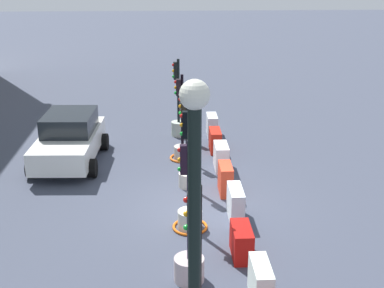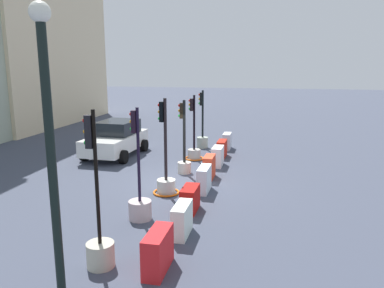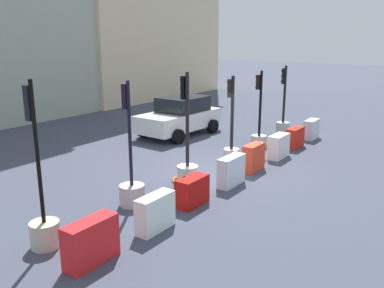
{
  "view_description": "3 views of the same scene",
  "coord_description": "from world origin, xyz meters",
  "px_view_note": "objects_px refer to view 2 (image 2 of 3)",
  "views": [
    {
      "loc": [
        -13.4,
        0.84,
        6.77
      ],
      "look_at": [
        1.81,
        0.06,
        1.26
      ],
      "focal_mm": 47.92,
      "sensor_mm": 36.0,
      "label": 1
    },
    {
      "loc": [
        -13.61,
        -3.26,
        4.49
      ],
      "look_at": [
        0.82,
        -0.22,
        1.37
      ],
      "focal_mm": 35.4,
      "sensor_mm": 36.0,
      "label": 2
    },
    {
      "loc": [
        -11.17,
        -6.77,
        4.35
      ],
      "look_at": [
        -1.16,
        0.19,
        1.18
      ],
      "focal_mm": 38.59,
      "sensor_mm": 36.0,
      "label": 3
    }
  ],
  "objects_px": {
    "traffic_light_2": "(166,179)",
    "car_white_van": "(116,139)",
    "construction_barrier_0": "(158,251)",
    "street_lamp_post": "(50,135)",
    "traffic_light_1": "(140,202)",
    "construction_barrier_3": "(204,179)",
    "traffic_light_0": "(100,241)",
    "construction_barrier_1": "(182,220)",
    "construction_barrier_4": "(209,167)",
    "construction_barrier_6": "(222,149)",
    "construction_barrier_5": "(218,156)",
    "traffic_light_4": "(194,149)",
    "traffic_light_3": "(184,156)",
    "construction_barrier_2": "(190,199)",
    "traffic_light_5": "(202,136)",
    "construction_barrier_7": "(227,141)"
  },
  "relations": [
    {
      "from": "traffic_light_1",
      "to": "traffic_light_5",
      "type": "relative_size",
      "value": 1.06
    },
    {
      "from": "traffic_light_5",
      "to": "car_white_van",
      "type": "distance_m",
      "value": 4.72
    },
    {
      "from": "traffic_light_1",
      "to": "construction_barrier_0",
      "type": "distance_m",
      "value": 2.96
    },
    {
      "from": "construction_barrier_2",
      "to": "construction_barrier_5",
      "type": "distance_m",
      "value": 5.49
    },
    {
      "from": "traffic_light_3",
      "to": "traffic_light_4",
      "type": "xyz_separation_m",
      "value": [
        2.41,
        0.07,
        -0.23
      ]
    },
    {
      "from": "construction_barrier_3",
      "to": "street_lamp_post",
      "type": "bearing_deg",
      "value": 167.59
    },
    {
      "from": "traffic_light_1",
      "to": "traffic_light_3",
      "type": "xyz_separation_m",
      "value": [
        5.01,
        -0.17,
        0.2
      ]
    },
    {
      "from": "construction_barrier_1",
      "to": "traffic_light_4",
      "type": "bearing_deg",
      "value": 9.42
    },
    {
      "from": "traffic_light_0",
      "to": "construction_barrier_5",
      "type": "relative_size",
      "value": 3.41
    },
    {
      "from": "construction_barrier_3",
      "to": "construction_barrier_6",
      "type": "height_order",
      "value": "construction_barrier_3"
    },
    {
      "from": "traffic_light_2",
      "to": "construction_barrier_7",
      "type": "relative_size",
      "value": 3.33
    },
    {
      "from": "construction_barrier_1",
      "to": "street_lamp_post",
      "type": "xyz_separation_m",
      "value": [
        -3.32,
        1.57,
        2.84
      ]
    },
    {
      "from": "traffic_light_0",
      "to": "traffic_light_1",
      "type": "height_order",
      "value": "traffic_light_0"
    },
    {
      "from": "construction_barrier_5",
      "to": "car_white_van",
      "type": "xyz_separation_m",
      "value": [
        0.93,
        5.24,
        0.42
      ]
    },
    {
      "from": "construction_barrier_4",
      "to": "construction_barrier_7",
      "type": "distance_m",
      "value": 5.47
    },
    {
      "from": "traffic_light_3",
      "to": "car_white_van",
      "type": "distance_m",
      "value": 4.65
    },
    {
      "from": "traffic_light_0",
      "to": "construction_barrier_1",
      "type": "bearing_deg",
      "value": -36.27
    },
    {
      "from": "traffic_light_1",
      "to": "construction_barrier_3",
      "type": "distance_m",
      "value": 3.17
    },
    {
      "from": "construction_barrier_1",
      "to": "construction_barrier_4",
      "type": "height_order",
      "value": "construction_barrier_4"
    },
    {
      "from": "traffic_light_2",
      "to": "construction_barrier_1",
      "type": "bearing_deg",
      "value": -157.05
    },
    {
      "from": "construction_barrier_0",
      "to": "street_lamp_post",
      "type": "xyz_separation_m",
      "value": [
        -1.49,
        1.47,
        2.81
      ]
    },
    {
      "from": "traffic_light_2",
      "to": "construction_barrier_3",
      "type": "bearing_deg",
      "value": -69.78
    },
    {
      "from": "traffic_light_5",
      "to": "construction_barrier_3",
      "type": "relative_size",
      "value": 2.84
    },
    {
      "from": "traffic_light_5",
      "to": "construction_barrier_2",
      "type": "xyz_separation_m",
      "value": [
        -9.08,
        -1.27,
        -0.25
      ]
    },
    {
      "from": "construction_barrier_0",
      "to": "street_lamp_post",
      "type": "relative_size",
      "value": 0.21
    },
    {
      "from": "construction_barrier_6",
      "to": "construction_barrier_5",
      "type": "bearing_deg",
      "value": -178.71
    },
    {
      "from": "traffic_light_4",
      "to": "construction_barrier_0",
      "type": "bearing_deg",
      "value": -172.87
    },
    {
      "from": "construction_barrier_4",
      "to": "traffic_light_2",
      "type": "bearing_deg",
      "value": 150.84
    },
    {
      "from": "construction_barrier_3",
      "to": "traffic_light_0",
      "type": "bearing_deg",
      "value": 166.06
    },
    {
      "from": "traffic_light_0",
      "to": "traffic_light_2",
      "type": "bearing_deg",
      "value": -1.1
    },
    {
      "from": "car_white_van",
      "to": "construction_barrier_1",
      "type": "bearing_deg",
      "value": -146.88
    },
    {
      "from": "construction_barrier_6",
      "to": "car_white_van",
      "type": "height_order",
      "value": "car_white_van"
    },
    {
      "from": "construction_barrier_1",
      "to": "construction_barrier_4",
      "type": "bearing_deg",
      "value": 1.49
    },
    {
      "from": "construction_barrier_0",
      "to": "construction_barrier_4",
      "type": "height_order",
      "value": "construction_barrier_0"
    },
    {
      "from": "construction_barrier_6",
      "to": "construction_barrier_1",
      "type": "bearing_deg",
      "value": -179.33
    },
    {
      "from": "traffic_light_0",
      "to": "traffic_light_3",
      "type": "height_order",
      "value": "traffic_light_0"
    },
    {
      "from": "construction_barrier_4",
      "to": "traffic_light_4",
      "type": "bearing_deg",
      "value": 22.74
    },
    {
      "from": "traffic_light_4",
      "to": "traffic_light_1",
      "type": "bearing_deg",
      "value": 179.22
    },
    {
      "from": "traffic_light_2",
      "to": "traffic_light_0",
      "type": "bearing_deg",
      "value": 178.9
    },
    {
      "from": "construction_barrier_2",
      "to": "car_white_van",
      "type": "bearing_deg",
      "value": 38.76
    },
    {
      "from": "construction_barrier_2",
      "to": "construction_barrier_4",
      "type": "distance_m",
      "value": 3.57
    },
    {
      "from": "traffic_light_1",
      "to": "car_white_van",
      "type": "relative_size",
      "value": 0.78
    },
    {
      "from": "traffic_light_1",
      "to": "construction_barrier_4",
      "type": "height_order",
      "value": "traffic_light_1"
    },
    {
      "from": "traffic_light_2",
      "to": "car_white_van",
      "type": "relative_size",
      "value": 0.8
    },
    {
      "from": "construction_barrier_1",
      "to": "car_white_van",
      "type": "height_order",
      "value": "car_white_van"
    },
    {
      "from": "construction_barrier_3",
      "to": "traffic_light_3",
      "type": "bearing_deg",
      "value": 29.66
    },
    {
      "from": "construction_barrier_5",
      "to": "construction_barrier_7",
      "type": "xyz_separation_m",
      "value": [
        3.55,
        -0.0,
        -0.01
      ]
    },
    {
      "from": "construction_barrier_1",
      "to": "construction_barrier_2",
      "type": "relative_size",
      "value": 1.04
    },
    {
      "from": "traffic_light_4",
      "to": "construction_barrier_6",
      "type": "bearing_deg",
      "value": -59.31
    },
    {
      "from": "traffic_light_5",
      "to": "construction_barrier_6",
      "type": "xyz_separation_m",
      "value": [
        -1.85,
        -1.32,
        -0.23
      ]
    }
  ]
}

